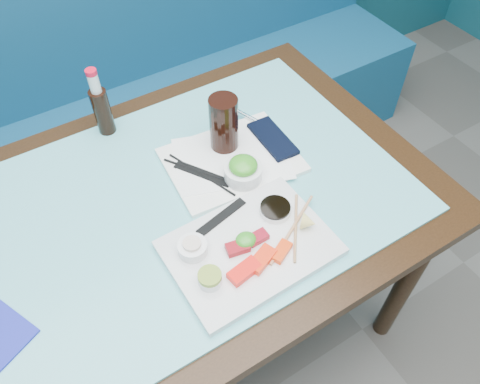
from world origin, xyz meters
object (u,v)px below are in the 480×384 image
dining_table (170,228)px  cola_bottle_body (103,112)px  booth_bench (88,127)px  serving_tray (232,160)px  sashimi_plate (250,248)px  seaweed_bowl (243,172)px  cola_glass (224,124)px

dining_table → cola_bottle_body: size_ratio=9.98×
cola_bottle_body → booth_bench: bearing=87.7°
booth_bench → cola_bottle_body: 0.67m
booth_bench → serving_tray: (0.22, -0.79, 0.39)m
cola_bottle_body → serving_tray: bearing=-50.9°
sashimi_plate → dining_table: bearing=115.6°
seaweed_bowl → cola_bottle_body: size_ratio=0.72×
booth_bench → dining_table: bearing=-90.0°
booth_bench → seaweed_bowl: 0.99m
sashimi_plate → seaweed_bowl: 0.22m
cola_glass → serving_tray: bearing=-100.3°
seaweed_bowl → cola_glass: (0.02, 0.13, 0.06)m
sashimi_plate → cola_glass: 0.35m
seaweed_bowl → booth_bench: bearing=103.8°
booth_bench → cola_glass: (0.23, -0.74, 0.48)m
serving_tray → cola_glass: 0.10m
booth_bench → serving_tray: 0.91m
booth_bench → serving_tray: bearing=-74.3°
dining_table → seaweed_bowl: seaweed_bowl is taller
booth_bench → cola_glass: bearing=-72.5°
cola_glass → cola_bottle_body: size_ratio=1.14×
dining_table → cola_bottle_body: 0.38m
booth_bench → serving_tray: size_ratio=8.63×
cola_bottle_body → dining_table: bearing=-86.7°
serving_tray → dining_table: bearing=-163.5°
dining_table → seaweed_bowl: 0.25m
dining_table → serving_tray: bearing=12.0°
cola_bottle_body → cola_glass: bearing=-44.0°
seaweed_bowl → cola_bottle_body: (-0.23, 0.37, 0.04)m
sashimi_plate → serving_tray: sashimi_plate is taller
cola_bottle_body → seaweed_bowl: bearing=-58.1°
dining_table → cola_bottle_body: bearing=93.3°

